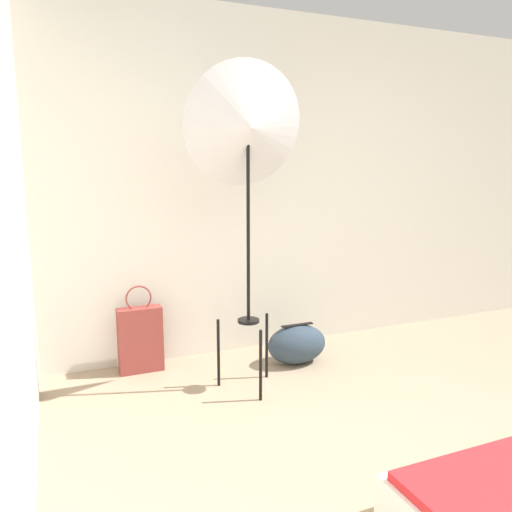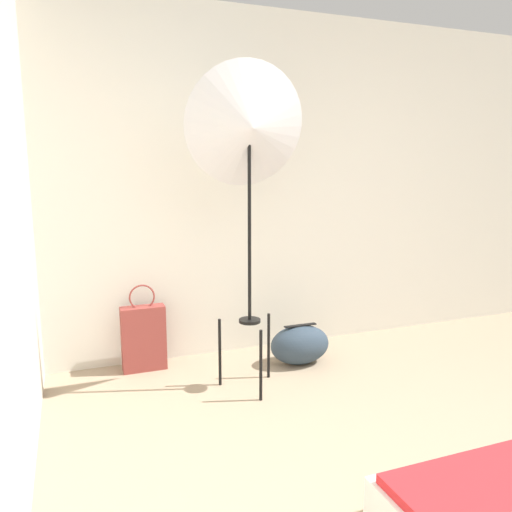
# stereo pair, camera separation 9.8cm
# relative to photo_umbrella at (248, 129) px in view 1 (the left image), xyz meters

# --- Properties ---
(wall_back) EXTENTS (8.00, 0.05, 2.60)m
(wall_back) POSITION_rel_photo_umbrella_xyz_m (0.46, 0.72, -0.37)
(wall_back) COLOR beige
(wall_back) RESTS_ON ground_plane
(wall_side_left) EXTENTS (0.05, 8.00, 2.60)m
(wall_side_left) POSITION_rel_photo_umbrella_xyz_m (-1.31, -0.87, -0.37)
(wall_side_left) COLOR beige
(wall_side_left) RESTS_ON ground_plane
(photo_umbrella) EXTENTS (0.78, 0.37, 2.08)m
(photo_umbrella) POSITION_rel_photo_umbrella_xyz_m (0.00, 0.00, 0.00)
(photo_umbrella) COLOR black
(photo_umbrella) RESTS_ON ground_plane
(tote_bag) EXTENTS (0.31, 0.12, 0.63)m
(tote_bag) POSITION_rel_photo_umbrella_xyz_m (-0.61, 0.54, -1.43)
(tote_bag) COLOR brown
(tote_bag) RESTS_ON ground_plane
(duffel_bag) EXTENTS (0.46, 0.29, 0.30)m
(duffel_bag) POSITION_rel_photo_umbrella_xyz_m (0.49, 0.25, -1.53)
(duffel_bag) COLOR #2D3D4C
(duffel_bag) RESTS_ON ground_plane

